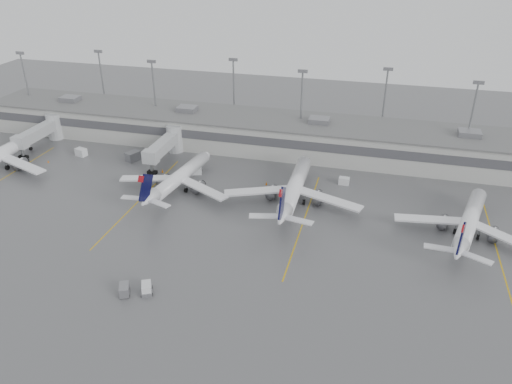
% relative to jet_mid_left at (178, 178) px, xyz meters
% --- Properties ---
extents(ground, '(260.00, 260.00, 0.00)m').
position_rel_jet_mid_left_xyz_m(ground, '(11.27, -29.98, -2.95)').
color(ground, '#565659').
rests_on(ground, ground).
extents(terminal, '(152.00, 17.00, 9.45)m').
position_rel_jet_mid_left_xyz_m(terminal, '(11.27, 28.00, 1.22)').
color(terminal, '#AFAFAA').
rests_on(terminal, ground).
extents(light_masts, '(142.40, 8.00, 20.60)m').
position_rel_jet_mid_left_xyz_m(light_masts, '(11.27, 33.77, 9.08)').
color(light_masts, gray).
rests_on(light_masts, ground).
extents(jet_bridge_left, '(4.00, 17.20, 7.00)m').
position_rel_jet_mid_left_xyz_m(jet_bridge_left, '(-44.23, 15.74, 0.92)').
color(jet_bridge_left, '#A3A5A8').
rests_on(jet_bridge_left, ground).
extents(jet_bridge_right, '(4.00, 17.20, 7.00)m').
position_rel_jet_mid_left_xyz_m(jet_bridge_right, '(-9.23, 15.74, 0.92)').
color(jet_bridge_right, '#A3A5A8').
rests_on(jet_bridge_right, ground).
extents(stand_markings, '(105.25, 40.00, 0.01)m').
position_rel_jet_mid_left_xyz_m(stand_markings, '(11.27, -5.98, -2.95)').
color(stand_markings, '#CD9D0C').
rests_on(stand_markings, ground).
extents(jet_mid_left, '(25.97, 29.28, 9.50)m').
position_rel_jet_mid_left_xyz_m(jet_mid_left, '(0.00, 0.00, 0.00)').
color(jet_mid_left, white).
rests_on(jet_mid_left, ground).
extents(jet_mid_right, '(28.92, 32.40, 10.49)m').
position_rel_jet_mid_left_xyz_m(jet_mid_right, '(25.38, 0.96, 0.31)').
color(jet_mid_right, white).
rests_on(jet_mid_right, ground).
extents(jet_far_right, '(25.59, 29.05, 9.58)m').
position_rel_jet_mid_left_xyz_m(jet_far_right, '(59.00, -3.56, 0.03)').
color(jet_far_right, white).
rests_on(jet_far_right, ground).
extents(baggage_tug, '(2.61, 3.10, 1.71)m').
position_rel_jet_mid_left_xyz_m(baggage_tug, '(8.81, -34.07, -2.28)').
color(baggage_tug, silver).
rests_on(baggage_tug, ground).
extents(baggage_cart, '(2.43, 2.94, 1.65)m').
position_rel_jet_mid_left_xyz_m(baggage_cart, '(5.61, -35.27, -2.09)').
color(baggage_cart, slate).
rests_on(baggage_cart, ground).
extents(gse_uld_a, '(3.11, 2.49, 1.92)m').
position_rel_jet_mid_left_xyz_m(gse_uld_a, '(-31.11, 11.14, -1.99)').
color(gse_uld_a, silver).
rests_on(gse_uld_a, ground).
extents(gse_uld_b, '(2.69, 2.18, 1.65)m').
position_rel_jet_mid_left_xyz_m(gse_uld_b, '(0.86, 8.54, -2.13)').
color(gse_uld_b, silver).
rests_on(gse_uld_b, ground).
extents(gse_uld_c, '(2.34, 1.59, 1.63)m').
position_rel_jet_mid_left_xyz_m(gse_uld_c, '(34.67, 11.96, -2.14)').
color(gse_uld_c, silver).
rests_on(gse_uld_c, ground).
extents(gse_loader, '(3.45, 4.15, 2.23)m').
position_rel_jet_mid_left_xyz_m(gse_loader, '(-17.11, 11.95, -1.84)').
color(gse_loader, slate).
rests_on(gse_loader, ground).
extents(cone_a, '(0.38, 0.38, 0.61)m').
position_rel_jet_mid_left_xyz_m(cone_a, '(-36.70, 5.30, -2.65)').
color(cone_a, orange).
rests_on(cone_a, ground).
extents(cone_b, '(0.48, 0.48, 0.77)m').
position_rel_jet_mid_left_xyz_m(cone_b, '(-7.24, 7.28, -2.57)').
color(cone_b, orange).
rests_on(cone_b, ground).
extents(cone_c, '(0.45, 0.45, 0.71)m').
position_rel_jet_mid_left_xyz_m(cone_c, '(17.95, 7.25, -2.60)').
color(cone_c, orange).
rests_on(cone_c, ground).
extents(cone_d, '(0.47, 0.47, 0.75)m').
position_rel_jet_mid_left_xyz_m(cone_d, '(60.16, 6.97, -2.58)').
color(cone_d, orange).
rests_on(cone_d, ground).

